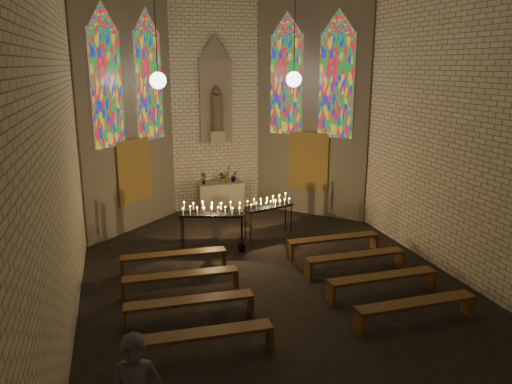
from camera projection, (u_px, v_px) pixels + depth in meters
floor at (273, 283)px, 10.85m from camera, size 12.00×12.00×0.00m
room at (235, 100)px, 13.06m from camera, size 8.22×12.43×7.00m
altar at (221, 198)px, 15.80m from camera, size 1.40×0.60×1.00m
flower_vase_left at (203, 178)px, 15.41m from camera, size 0.21×0.15×0.39m
flower_vase_center at (223, 177)px, 15.68m from camera, size 0.41×0.38×0.38m
flower_vase_right at (234, 176)px, 15.78m from camera, size 0.24×0.21×0.37m
aisle_flower_pot at (242, 244)px, 12.65m from camera, size 0.22×0.22×0.37m
votive_stand_left at (212, 211)px, 12.56m from camera, size 1.66×0.82×1.19m
votive_stand_right at (269, 205)px, 13.58m from camera, size 1.47×0.76×1.05m
pew_left_0 at (174, 256)px, 11.37m from camera, size 2.37×0.38×0.45m
pew_right_0 at (333, 240)px, 12.41m from camera, size 2.37×0.38×0.45m
pew_left_1 at (181, 277)px, 10.25m from camera, size 2.37×0.38×0.45m
pew_right_1 at (355, 258)px, 11.29m from camera, size 2.37×0.38×0.45m
pew_left_2 at (190, 303)px, 9.13m from camera, size 2.37×0.38×0.45m
pew_right_2 at (382, 279)px, 10.17m from camera, size 2.37×0.38×0.45m
pew_left_3 at (201, 337)px, 8.01m from camera, size 2.37×0.38×0.45m
pew_right_3 at (416, 306)px, 9.05m from camera, size 2.37×0.38×0.45m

